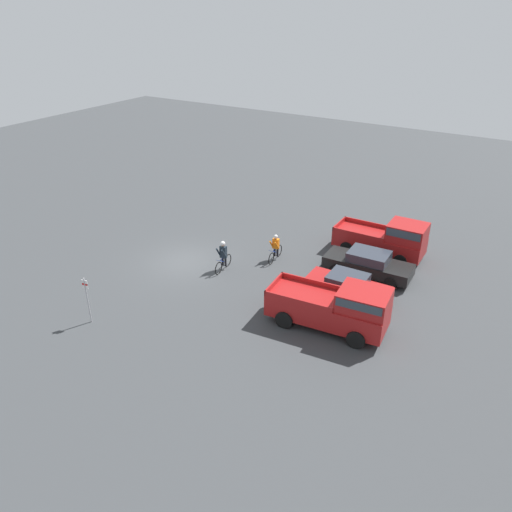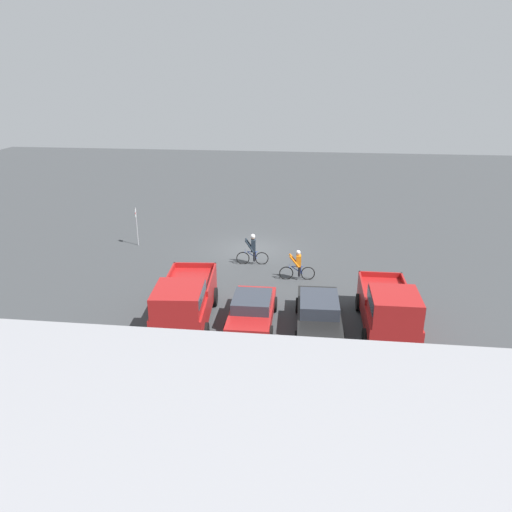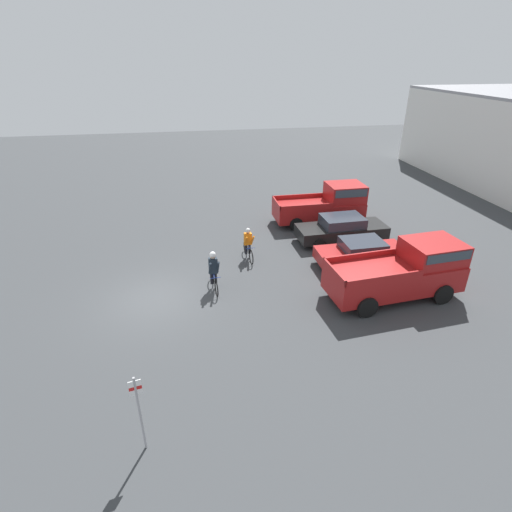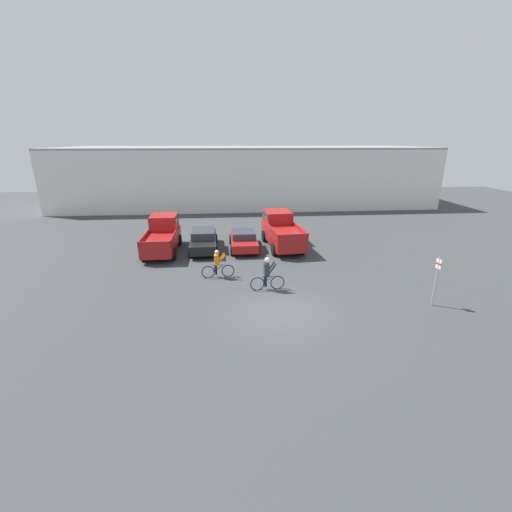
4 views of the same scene
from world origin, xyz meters
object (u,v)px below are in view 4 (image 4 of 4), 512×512
(sedan_1, at_px, (243,240))
(pickup_truck_1, at_px, (281,230))
(sedan_0, at_px, (204,240))
(cyclist_0, at_px, (267,273))
(fire_lane_sign, at_px, (436,277))
(pickup_truck_0, at_px, (163,234))
(cyclist_1, at_px, (217,264))

(sedan_1, distance_m, pickup_truck_1, 2.87)
(sedan_0, height_order, sedan_1, sedan_0)
(cyclist_0, bearing_deg, sedan_0, 117.09)
(pickup_truck_1, distance_m, cyclist_0, 7.90)
(fire_lane_sign, bearing_deg, pickup_truck_0, 145.12)
(pickup_truck_0, xyz_separation_m, fire_lane_sign, (13.96, -9.73, 0.28))
(pickup_truck_1, bearing_deg, pickup_truck_0, -177.61)
(pickup_truck_0, distance_m, fire_lane_sign, 17.02)
(sedan_0, bearing_deg, pickup_truck_1, 5.26)
(cyclist_1, bearing_deg, pickup_truck_0, 125.73)
(pickup_truck_0, distance_m, pickup_truck_1, 8.37)
(sedan_0, xyz_separation_m, sedan_1, (2.80, -0.08, -0.05))
(sedan_1, height_order, cyclist_0, cyclist_0)
(pickup_truck_0, distance_m, sedan_0, 2.84)
(cyclist_1, bearing_deg, cyclist_0, -36.53)
(pickup_truck_0, bearing_deg, cyclist_1, -54.27)
(sedan_1, relative_size, cyclist_1, 2.31)
(pickup_truck_1, bearing_deg, fire_lane_sign, -60.97)
(pickup_truck_0, distance_m, cyclist_0, 9.76)
(sedan_1, distance_m, fire_lane_sign, 12.67)
(pickup_truck_1, bearing_deg, sedan_0, -174.74)
(pickup_truck_0, bearing_deg, cyclist_0, -48.52)
(pickup_truck_1, relative_size, fire_lane_sign, 2.37)
(pickup_truck_1, xyz_separation_m, cyclist_0, (-1.90, -7.66, -0.29))
(cyclist_0, bearing_deg, fire_lane_sign, -17.91)
(sedan_0, xyz_separation_m, pickup_truck_1, (5.56, 0.51, 0.48))
(sedan_0, bearing_deg, pickup_truck_0, 176.69)
(pickup_truck_1, bearing_deg, sedan_1, -167.95)
(sedan_1, bearing_deg, pickup_truck_1, 12.05)
(pickup_truck_1, height_order, cyclist_0, pickup_truck_1)
(pickup_truck_1, xyz_separation_m, fire_lane_sign, (5.59, -10.08, 0.25))
(pickup_truck_0, height_order, fire_lane_sign, fire_lane_sign)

